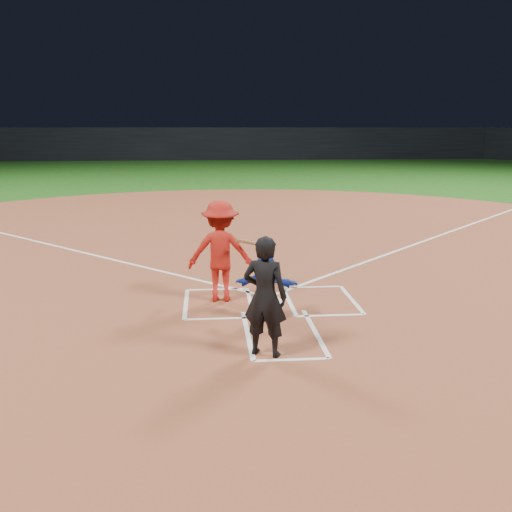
{
  "coord_description": "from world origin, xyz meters",
  "views": [
    {
      "loc": [
        -1.19,
        -10.34,
        3.27
      ],
      "look_at": [
        -0.3,
        -0.4,
        1.0
      ],
      "focal_mm": 40.0,
      "sensor_mm": 36.0,
      "label": 1
    }
  ],
  "objects": [
    {
      "name": "ground",
      "position": [
        0.0,
        0.0,
        0.0
      ],
      "size": [
        120.0,
        120.0,
        0.0
      ],
      "primitive_type": "plane",
      "color": "#174B12",
      "rests_on": "ground"
    },
    {
      "name": "home_plate_dirt",
      "position": [
        0.0,
        6.0,
        0.01
      ],
      "size": [
        28.0,
        28.0,
        0.01
      ],
      "primitive_type": "cylinder",
      "color": "brown",
      "rests_on": "ground"
    },
    {
      "name": "stadium_wall_far",
      "position": [
        0.0,
        48.0,
        1.6
      ],
      "size": [
        80.0,
        1.2,
        3.2
      ],
      "primitive_type": "cube",
      "color": "black",
      "rests_on": "ground"
    },
    {
      "name": "home_plate",
      "position": [
        0.0,
        0.0,
        0.02
      ],
      "size": [
        0.6,
        0.6,
        0.02
      ],
      "primitive_type": "cylinder",
      "rotation": [
        0.0,
        0.0,
        3.14
      ],
      "color": "white",
      "rests_on": "home_plate_dirt"
    },
    {
      "name": "catcher",
      "position": [
        -0.19,
        -1.04,
        0.6
      ],
      "size": [
        1.14,
        0.6,
        1.18
      ],
      "primitive_type": "imported",
      "rotation": [
        0.0,
        0.0,
        2.9
      ],
      "color": "#1634B4",
      "rests_on": "home_plate_dirt"
    },
    {
      "name": "umpire",
      "position": [
        -0.36,
        -2.57,
        0.9
      ],
      "size": [
        0.76,
        0.64,
        1.77
      ],
      "primitive_type": "imported",
      "rotation": [
        0.0,
        0.0,
        2.74
      ],
      "color": "black",
      "rests_on": "home_plate_dirt"
    },
    {
      "name": "chalk_markings",
      "position": [
        0.0,
        5.29,
        0.01
      ],
      "size": [
        28.35,
        17.32,
        0.01
      ],
      "color": "white",
      "rests_on": "home_plate_dirt"
    },
    {
      "name": "batter_at_plate",
      "position": [
        -0.92,
        0.2,
        0.97
      ],
      "size": [
        1.58,
        0.84,
        1.91
      ],
      "color": "#AF1A13",
      "rests_on": "home_plate_dirt"
    }
  ]
}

